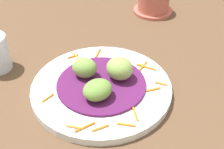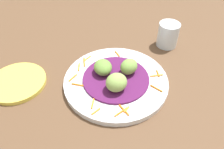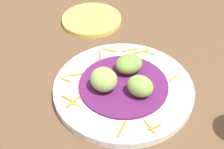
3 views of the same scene
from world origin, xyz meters
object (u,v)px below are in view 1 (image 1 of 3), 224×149
at_px(guac_scoop_left, 85,68).
at_px(terracotta_bowl, 153,3).
at_px(guac_scoop_right, 120,68).
at_px(main_plate, 101,88).
at_px(guac_scoop_center, 99,89).

relative_size(guac_scoop_left, terracotta_bowl, 0.45).
height_order(guac_scoop_right, terracotta_bowl, guac_scoop_right).
bearing_deg(main_plate, guac_scoop_left, -148.83).
bearing_deg(terracotta_bowl, main_plate, -46.01).
height_order(main_plate, guac_scoop_right, guac_scoop_right).
distance_m(main_plate, guac_scoop_right, 0.05).
distance_m(main_plate, guac_scoop_center, 0.05).
height_order(guac_scoop_center, terracotta_bowl, terracotta_bowl).
bearing_deg(guac_scoop_right, terracotta_bowl, 138.45).
distance_m(guac_scoop_left, guac_scoop_right, 0.07).
bearing_deg(guac_scoop_center, guac_scoop_right, 121.17).
distance_m(guac_scoop_right, terracotta_bowl, 0.34).
distance_m(guac_scoop_center, guac_scoop_right, 0.07).
bearing_deg(main_plate, terracotta_bowl, 133.99).
distance_m(guac_scoop_left, terracotta_bowl, 0.36).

